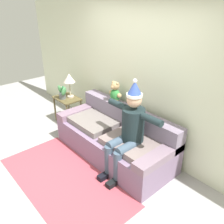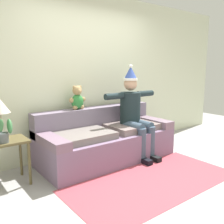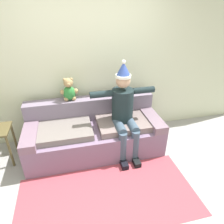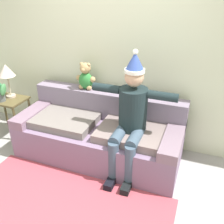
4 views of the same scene
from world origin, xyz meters
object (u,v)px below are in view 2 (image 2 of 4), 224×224
(potted_plant, at_px, (3,131))
(side_table, at_px, (3,148))
(person_seated, at_px, (134,111))
(couch, at_px, (105,140))
(table_lamp, at_px, (0,108))
(teddy_bear, at_px, (77,99))

(potted_plant, bearing_deg, side_table, 82.51)
(person_seated, bearing_deg, couch, 160.59)
(couch, relative_size, potted_plant, 6.72)
(couch, relative_size, side_table, 3.71)
(person_seated, relative_size, table_lamp, 2.96)
(person_seated, relative_size, potted_plant, 4.72)
(potted_plant, bearing_deg, teddy_bear, 16.38)
(couch, xyz_separation_m, person_seated, (0.46, -0.16, 0.45))
(teddy_bear, xyz_separation_m, table_lamp, (-1.20, -0.19, -0.00))
(side_table, xyz_separation_m, potted_plant, (-0.01, -0.09, 0.24))
(couch, bearing_deg, table_lamp, 176.32)
(teddy_bear, relative_size, side_table, 0.65)
(side_table, relative_size, table_lamp, 1.14)
(couch, xyz_separation_m, table_lamp, (-1.53, 0.10, 0.66))
(person_seated, relative_size, teddy_bear, 3.98)
(person_seated, distance_m, table_lamp, 2.02)
(side_table, bearing_deg, table_lamp, 76.99)
(couch, relative_size, person_seated, 1.43)
(couch, xyz_separation_m, potted_plant, (-1.56, -0.07, 0.40))
(potted_plant, bearing_deg, table_lamp, 79.81)
(couch, distance_m, person_seated, 0.67)
(side_table, distance_m, potted_plant, 0.26)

